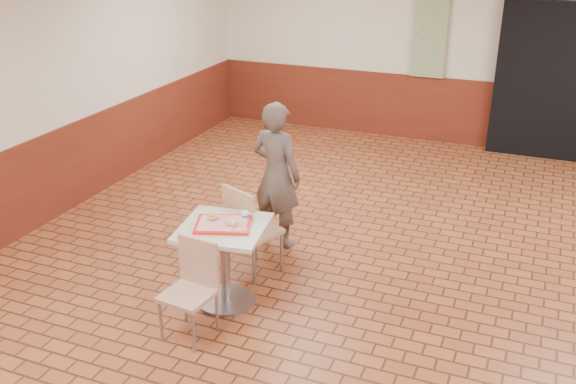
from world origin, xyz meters
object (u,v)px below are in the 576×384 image
at_px(main_table, 224,251).
at_px(long_john_donut, 231,223).
at_px(chair_main_front, 192,284).
at_px(customer, 277,175).
at_px(chair_main_back, 248,226).
at_px(ring_donut, 213,217).
at_px(serving_tray, 223,224).
at_px(paper_cup, 245,216).

bearing_deg(main_table, long_john_donut, -7.34).
distance_m(chair_main_front, customer, 1.78).
height_order(main_table, chair_main_front, chair_main_front).
height_order(chair_main_back, ring_donut, chair_main_back).
height_order(customer, ring_donut, customer).
bearing_deg(chair_main_front, main_table, 92.42).
relative_size(chair_main_front, long_john_donut, 5.97).
xyz_separation_m(customer, long_john_donut, (0.12, -1.26, 0.04)).
xyz_separation_m(customer, ring_donut, (-0.08, -1.21, 0.04)).
bearing_deg(long_john_donut, main_table, 172.66).
relative_size(serving_tray, ring_donut, 4.51).
xyz_separation_m(main_table, chair_main_front, (-0.03, -0.51, -0.05)).
height_order(chair_main_back, serving_tray, chair_main_back).
xyz_separation_m(main_table, customer, (-0.03, 1.25, 0.26)).
bearing_deg(chair_main_front, long_john_donut, 82.59).
bearing_deg(customer, ring_donut, 98.47).
bearing_deg(customer, serving_tray, 103.99).
bearing_deg(ring_donut, paper_cup, 16.42).
bearing_deg(customer, main_table, 103.99).
distance_m(main_table, paper_cup, 0.37).
bearing_deg(main_table, serving_tray, 0.00).
height_order(ring_donut, long_john_donut, long_john_donut).
xyz_separation_m(ring_donut, long_john_donut, (0.20, -0.05, 0.00)).
distance_m(serving_tray, paper_cup, 0.20).
bearing_deg(customer, chair_main_front, 102.45).
bearing_deg(paper_cup, serving_tray, -142.33).
xyz_separation_m(chair_main_front, chair_main_back, (0.01, 1.03, 0.05)).
distance_m(customer, long_john_donut, 1.27).
xyz_separation_m(main_table, paper_cup, (0.15, 0.12, 0.32)).
bearing_deg(paper_cup, main_table, -142.33).
bearing_deg(ring_donut, customer, 86.03).
bearing_deg(chair_main_back, main_table, 114.46).
distance_m(main_table, long_john_donut, 0.31).
distance_m(chair_main_back, long_john_donut, 0.62).
distance_m(main_table, serving_tray, 0.26).
relative_size(chair_main_front, serving_tray, 1.76).
relative_size(serving_tray, long_john_donut, 3.40).
distance_m(ring_donut, paper_cup, 0.28).
bearing_deg(serving_tray, ring_donut, 161.93).
distance_m(customer, ring_donut, 1.22).
bearing_deg(chair_main_back, ring_donut, 100.98).
height_order(customer, long_john_donut, customer).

